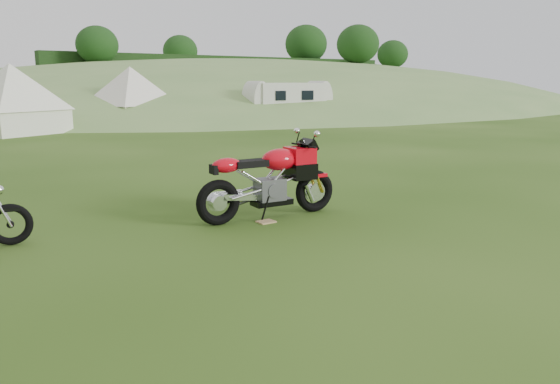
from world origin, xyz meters
TOP-DOWN VIEW (x-y plane):
  - ground at (0.00, 0.00)m, footprint 120.00×120.00m
  - hillside at (24.00, 40.00)m, footprint 80.00×64.00m
  - hedgerow at (24.00, 40.00)m, footprint 36.00×1.20m
  - sport_motorcycle at (0.28, 1.57)m, footprint 2.32×0.83m
  - plywood_board at (0.08, 1.37)m, footprint 0.26×0.21m
  - tent_left at (0.02, 18.83)m, footprint 4.07×4.07m
  - tent_mid at (5.61, 20.52)m, footprint 3.86×3.86m
  - caravan at (12.30, 16.85)m, footprint 4.60×2.72m

SIDE VIEW (x-z plane):
  - ground at x=0.00m, z-range 0.00..0.00m
  - hillside at x=24.00m, z-range -4.00..4.00m
  - hedgerow at x=24.00m, z-range -4.30..4.30m
  - plywood_board at x=0.08m, z-range 0.00..0.02m
  - sport_motorcycle at x=0.28m, z-range 0.00..1.36m
  - caravan at x=12.30m, z-range 0.00..2.02m
  - tent_mid at x=5.61m, z-range 0.00..2.70m
  - tent_left at x=0.02m, z-range 0.00..2.71m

